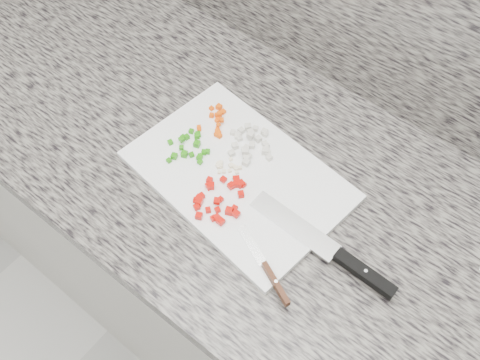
# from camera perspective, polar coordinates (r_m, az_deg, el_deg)

# --- Properties ---
(cabinet) EXTENTS (3.92, 0.62, 0.86)m
(cabinet) POSITION_cam_1_polar(r_m,az_deg,el_deg) (1.42, 4.18, -11.69)
(cabinet) COLOR silver
(cabinet) RESTS_ON ground
(countertop) EXTENTS (3.96, 0.64, 0.04)m
(countertop) POSITION_cam_1_polar(r_m,az_deg,el_deg) (1.02, 5.71, -2.21)
(countertop) COLOR slate
(countertop) RESTS_ON cabinet
(cutting_board) EXTENTS (0.43, 0.32, 0.01)m
(cutting_board) POSITION_cam_1_polar(r_m,az_deg,el_deg) (1.02, -0.18, 0.49)
(cutting_board) COLOR white
(cutting_board) RESTS_ON countertop
(carrot_pile) EXTENTS (0.07, 0.08, 0.02)m
(carrot_pile) POSITION_cam_1_polar(r_m,az_deg,el_deg) (1.08, -2.52, 6.33)
(carrot_pile) COLOR #EF5105
(carrot_pile) RESTS_ON cutting_board
(onion_pile) EXTENTS (0.11, 0.09, 0.02)m
(onion_pile) POSITION_cam_1_polar(r_m,az_deg,el_deg) (1.04, 1.15, 3.88)
(onion_pile) COLOR beige
(onion_pile) RESTS_ON cutting_board
(green_pepper_pile) EXTENTS (0.09, 0.09, 0.02)m
(green_pepper_pile) POSITION_cam_1_polar(r_m,az_deg,el_deg) (1.04, -5.37, 3.52)
(green_pepper_pile) COLOR #23820B
(green_pepper_pile) RESTS_ON cutting_board
(red_pepper_pile) EXTENTS (0.10, 0.12, 0.02)m
(red_pepper_pile) POSITION_cam_1_polar(r_m,az_deg,el_deg) (0.97, -2.18, -1.94)
(red_pepper_pile) COLOR #C50A02
(red_pepper_pile) RESTS_ON cutting_board
(garlic_pile) EXTENTS (0.05, 0.05, 0.01)m
(garlic_pile) POSITION_cam_1_polar(r_m,az_deg,el_deg) (1.01, -1.40, 1.37)
(garlic_pile) COLOR beige
(garlic_pile) RESTS_ON cutting_board
(chef_knife) EXTENTS (0.29, 0.05, 0.02)m
(chef_knife) POSITION_cam_1_polar(r_m,az_deg,el_deg) (0.93, 10.58, -7.98)
(chef_knife) COLOR silver
(chef_knife) RESTS_ON cutting_board
(paring_knife) EXTENTS (0.15, 0.08, 0.02)m
(paring_knife) POSITION_cam_1_polar(r_m,az_deg,el_deg) (0.91, 3.17, -9.95)
(paring_knife) COLOR silver
(paring_knife) RESTS_ON cutting_board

